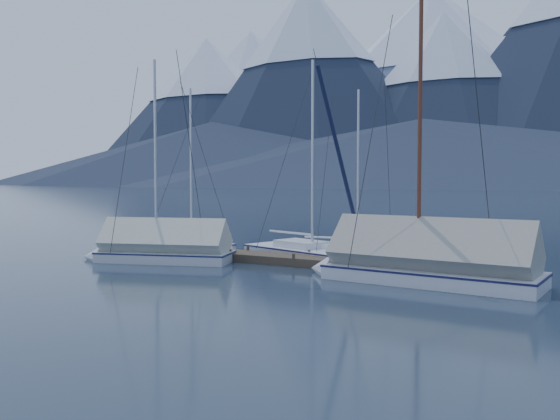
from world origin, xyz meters
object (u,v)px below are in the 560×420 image
object	(u,v)px
sailboat_open_left	(197,247)
sailboat_covered_far	(154,251)
person	(468,245)
sailboat_open_right	(367,256)
sailboat_covered_near	(413,266)
sailboat_open_mid	(321,256)

from	to	relation	value
sailboat_open_left	sailboat_covered_far	bearing A→B (deg)	-78.99
sailboat_open_left	person	bearing A→B (deg)	-6.85
person	sailboat_open_right	bearing A→B (deg)	37.70
sailboat_covered_near	sailboat_covered_far	world-z (taller)	sailboat_covered_near
person	sailboat_open_mid	bearing A→B (deg)	53.91
sailboat_open_mid	sailboat_covered_near	world-z (taller)	sailboat_covered_near
sailboat_open_left	sailboat_covered_far	world-z (taller)	sailboat_covered_far
sailboat_open_left	sailboat_open_mid	world-z (taller)	sailboat_open_mid
sailboat_open_left	sailboat_covered_near	size ratio (longest dim) A/B	0.82
sailboat_open_mid	person	bearing A→B (deg)	-11.36
sailboat_open_mid	sailboat_covered_near	size ratio (longest dim) A/B	0.89
sailboat_open_mid	sailboat_open_right	world-z (taller)	sailboat_open_mid
sailboat_open_mid	person	size ratio (longest dim) A/B	6.03
sailboat_open_left	sailboat_open_right	distance (m)	8.52
sailboat_open_left	sailboat_open_right	bearing A→B (deg)	5.87
sailboat_covered_far	sailboat_covered_near	bearing A→B (deg)	2.56
sailboat_open_left	person	distance (m)	13.31
sailboat_open_left	sailboat_open_mid	xyz separation A→B (m)	(6.81, -0.30, 0.01)
sailboat_covered_far	sailboat_open_mid	bearing A→B (deg)	31.75
sailboat_open_left	sailboat_open_right	world-z (taller)	sailboat_open_left
sailboat_open_right	sailboat_covered_far	distance (m)	9.13
sailboat_open_right	sailboat_covered_near	distance (m)	5.52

